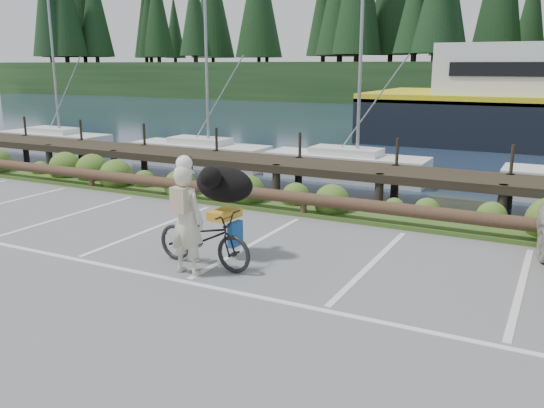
{
  "coord_description": "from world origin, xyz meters",
  "views": [
    {
      "loc": [
        5.64,
        -8.01,
        3.66
      ],
      "look_at": [
        0.8,
        1.36,
        1.1
      ],
      "focal_mm": 38.0,
      "sensor_mm": 36.0,
      "label": 1
    }
  ],
  "objects": [
    {
      "name": "harbor_backdrop",
      "position": [
        0.39,
        78.47,
        -0.0
      ],
      "size": [
        170.0,
        160.0,
        30.0
      ],
      "color": "#19273D",
      "rests_on": "ground"
    },
    {
      "name": "vegetation_strip",
      "position": [
        0.0,
        5.3,
        0.05
      ],
      "size": [
        34.0,
        1.6,
        0.1
      ],
      "primitive_type": "cube",
      "color": "#3D5B21",
      "rests_on": "ground"
    },
    {
      "name": "dog",
      "position": [
        -0.11,
        1.12,
        1.44
      ],
      "size": [
        0.68,
        1.25,
        0.7
      ],
      "primitive_type": "ellipsoid",
      "rotation": [
        0.0,
        0.0,
        1.5
      ],
      "color": "black",
      "rests_on": "bicycle"
    },
    {
      "name": "bicycle",
      "position": [
        -0.15,
        0.46,
        0.54
      ],
      "size": [
        2.12,
        0.87,
        1.09
      ],
      "primitive_type": "imported",
      "rotation": [
        0.0,
        0.0,
        1.5
      ],
      "color": "black",
      "rests_on": "ground"
    },
    {
      "name": "log_rail",
      "position": [
        0.0,
        4.6,
        0.0
      ],
      "size": [
        32.0,
        0.3,
        0.6
      ],
      "primitive_type": null,
      "color": "#443021",
      "rests_on": "ground"
    },
    {
      "name": "ground",
      "position": [
        0.0,
        0.0,
        0.0
      ],
      "size": [
        72.0,
        72.0,
        0.0
      ],
      "primitive_type": "plane",
      "color": "#5E5E61"
    },
    {
      "name": "cyclist",
      "position": [
        -0.19,
        -0.02,
        0.99
      ],
      "size": [
        0.76,
        0.53,
        1.99
      ],
      "primitive_type": "imported",
      "rotation": [
        0.0,
        0.0,
        3.07
      ],
      "color": "beige",
      "rests_on": "ground"
    }
  ]
}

